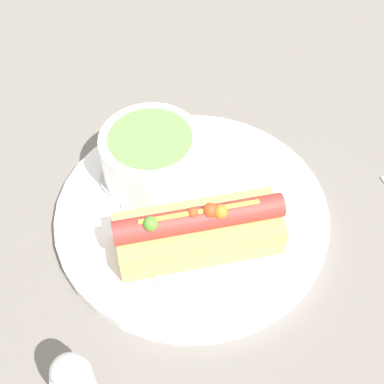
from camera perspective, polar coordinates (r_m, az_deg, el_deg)
name	(u,v)px	position (r m, az deg, el deg)	size (l,w,h in m)	color
ground_plane	(192,217)	(0.58, 0.00, -2.71)	(4.00, 4.00, 0.00)	slate
dinner_plate	(192,213)	(0.57, 0.00, -2.30)	(0.29, 0.29, 0.01)	white
hot_dog	(199,230)	(0.52, 0.74, -4.08)	(0.17, 0.13, 0.06)	tan
soup_bowl	(152,155)	(0.57, -4.33, 3.92)	(0.11, 0.11, 0.06)	white
spoon	(118,194)	(0.58, -7.88, -0.19)	(0.12, 0.13, 0.01)	#B7B7BC
salt_shaker	(75,384)	(0.46, -12.40, -19.36)	(0.03, 0.03, 0.08)	silver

